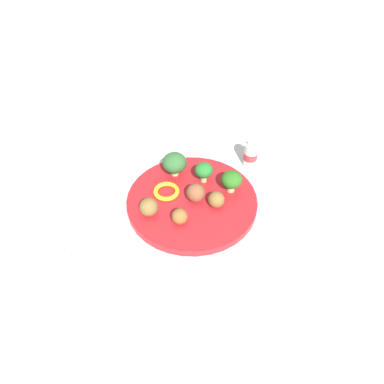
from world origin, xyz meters
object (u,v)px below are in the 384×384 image
at_px(broccoli_floret_mid_right, 232,180).
at_px(meatball_front_left, 148,206).
at_px(meatball_front_right, 180,216).
at_px(napkin, 74,251).
at_px(meatball_center, 196,193).
at_px(pepper_ring_mid_left, 166,191).
at_px(yogurt_bottle, 251,154).
at_px(plate, 192,201).
at_px(broccoli_floret_near_rim, 204,171).
at_px(fork, 71,258).
at_px(broccoli_floret_center, 175,163).
at_px(meatball_back_left, 216,200).
at_px(knife, 69,244).

xyz_separation_m(broccoli_floret_mid_right, meatball_front_left, (0.18, -0.02, -0.01)).
bearing_deg(meatball_front_right, napkin, -8.82).
xyz_separation_m(meatball_center, napkin, (0.27, 0.01, -0.03)).
relative_size(meatball_front_left, pepper_ring_mid_left, 0.69).
bearing_deg(napkin, yogurt_bottle, -170.67).
relative_size(napkin, yogurt_bottle, 2.39).
xyz_separation_m(plate, meatball_front_right, (0.05, 0.05, 0.02)).
bearing_deg(broccoli_floret_near_rim, pepper_ring_mid_left, -0.72).
bearing_deg(meatball_front_right, fork, -3.96).
bearing_deg(pepper_ring_mid_left, broccoli_floret_center, -131.90).
xyz_separation_m(plate, yogurt_bottle, (-0.18, -0.06, 0.02)).
distance_m(pepper_ring_mid_left, napkin, 0.23).
bearing_deg(broccoli_floret_mid_right, broccoli_floret_near_rim, -53.77).
height_order(meatball_back_left, meatball_center, meatball_center).
height_order(broccoli_floret_near_rim, yogurt_bottle, yogurt_bottle).
relative_size(plate, knife, 1.93).
distance_m(meatball_front_left, fork, 0.18).
bearing_deg(meatball_center, plate, -42.93).
bearing_deg(yogurt_bottle, pepper_ring_mid_left, 4.42).
relative_size(broccoli_floret_center, knife, 0.38).
relative_size(plate, pepper_ring_mid_left, 4.93).
height_order(broccoli_floret_near_rim, broccoli_floret_center, broccoli_floret_center).
distance_m(pepper_ring_mid_left, fork, 0.24).
distance_m(plate, knife, 0.27).
bearing_deg(meatball_front_left, pepper_ring_mid_left, -146.18).
bearing_deg(napkin, meatball_front_right, 171.18).
xyz_separation_m(broccoli_floret_near_rim, napkin, (0.31, 0.05, -0.04)).
bearing_deg(broccoli_floret_mid_right, pepper_ring_mid_left, -22.80).
height_order(plate, knife, plate).
bearing_deg(meatball_front_right, broccoli_floret_mid_right, -166.34).
bearing_deg(plate, fork, 6.90).
xyz_separation_m(broccoli_floret_center, napkin, (0.26, 0.10, -0.05)).
xyz_separation_m(meatball_center, pepper_ring_mid_left, (0.05, -0.05, -0.02)).
relative_size(broccoli_floret_center, pepper_ring_mid_left, 0.98).
distance_m(broccoli_floret_center, meatball_front_right, 0.15).
xyz_separation_m(broccoli_floret_center, pepper_ring_mid_left, (0.04, 0.05, -0.03)).
distance_m(meatball_back_left, napkin, 0.30).
xyz_separation_m(broccoli_floret_mid_right, knife, (0.35, -0.02, -0.04)).
distance_m(broccoli_floret_near_rim, fork, 0.33).
relative_size(meatball_back_left, meatball_center, 0.87).
bearing_deg(knife, plate, 179.42).
xyz_separation_m(meatball_back_left, fork, (0.31, -0.01, -0.03)).
relative_size(meatball_front_right, pepper_ring_mid_left, 0.58).
xyz_separation_m(knife, yogurt_bottle, (-0.45, -0.05, 0.02)).
bearing_deg(yogurt_bottle, meatball_back_left, 33.76).
bearing_deg(meatball_front_left, meatball_center, 175.31).
bearing_deg(knife, meatball_back_left, 171.96).
relative_size(broccoli_floret_center, meatball_center, 1.39).
distance_m(meatball_front_left, knife, 0.17).
height_order(broccoli_floret_near_rim, broccoli_floret_mid_right, broccoli_floret_mid_right).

